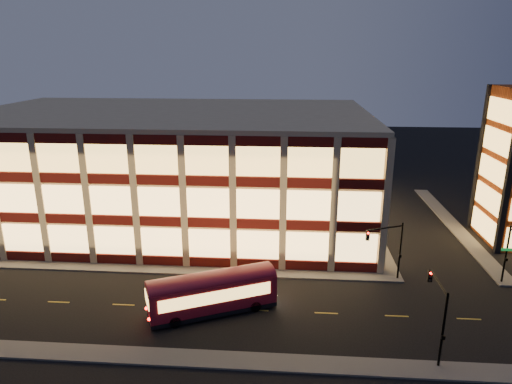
{
  "coord_description": "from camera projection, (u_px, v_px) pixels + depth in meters",
  "views": [
    {
      "loc": [
        12.56,
        -40.99,
        21.61
      ],
      "look_at": [
        8.83,
        8.0,
        6.53
      ],
      "focal_mm": 32.0,
      "sensor_mm": 36.0,
      "label": 1
    }
  ],
  "objects": [
    {
      "name": "trolley_bus",
      "position": [
        212.0,
        291.0,
        39.07
      ],
      "size": [
        11.07,
        7.0,
        3.7
      ],
      "rotation": [
        0.0,
        0.0,
        0.43
      ],
      "color": "maroon",
      "rests_on": "ground"
    },
    {
      "name": "sidewalk_office_east",
      "position": [
        367.0,
        221.0,
        60.84
      ],
      "size": [
        2.0,
        30.0,
        0.15
      ],
      "primitive_type": "cube",
      "color": "#514F4C",
      "rests_on": "ground"
    },
    {
      "name": "traffic_signal_far",
      "position": [
        389.0,
        243.0,
        43.73
      ],
      "size": [
        3.79,
        1.87,
        6.0
      ],
      "color": "black",
      "rests_on": "ground"
    },
    {
      "name": "sidewalk_near",
      "position": [
        116.0,
        355.0,
        33.91
      ],
      "size": [
        100.0,
        2.0,
        0.15
      ],
      "primitive_type": "cube",
      "color": "#514F4C",
      "rests_on": "ground"
    },
    {
      "name": "ground",
      "position": [
        163.0,
        274.0,
        46.32
      ],
      "size": [
        200.0,
        200.0,
        0.0
      ],
      "primitive_type": "plane",
      "color": "black",
      "rests_on": "ground"
    },
    {
      "name": "traffic_signal_near",
      "position": [
        438.0,
        305.0,
        32.89
      ],
      "size": [
        0.32,
        4.45,
        6.0
      ],
      "color": "black",
      "rests_on": "ground"
    },
    {
      "name": "sidewalk_office_south",
      "position": [
        138.0,
        268.0,
        47.47
      ],
      "size": [
        54.0,
        2.0,
        0.15
      ],
      "primitive_type": "cube",
      "color": "#514F4C",
      "rests_on": "ground"
    },
    {
      "name": "sidewalk_tower_west",
      "position": [
        451.0,
        223.0,
        60.04
      ],
      "size": [
        2.0,
        30.0,
        0.15
      ],
      "primitive_type": "cube",
      "color": "#514F4C",
      "rests_on": "ground"
    },
    {
      "name": "office_building",
      "position": [
        173.0,
        165.0,
        60.53
      ],
      "size": [
        50.45,
        30.45,
        14.5
      ],
      "color": "tan",
      "rests_on": "ground"
    }
  ]
}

